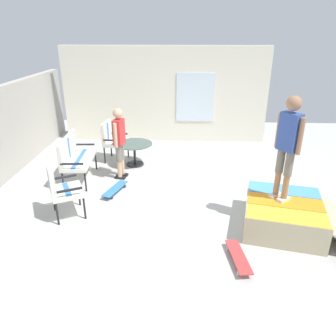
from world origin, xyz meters
TOP-DOWN VIEW (x-y plane):
  - ground_plane at (0.00, 0.00)m, footprint 12.00×12.00m
  - house_facade at (3.80, 0.49)m, footprint 0.23×6.00m
  - skate_ramp at (-0.90, -1.83)m, footprint 1.74×2.16m
  - patio_bench at (0.82, 2.36)m, footprint 1.28×0.63m
  - patio_chair_near_house at (2.06, 1.78)m, footprint 0.67×0.61m
  - patio_chair_by_wall at (-0.73, 2.12)m, footprint 0.80×0.77m
  - patio_table at (1.76, 1.15)m, footprint 0.90×0.90m
  - person_watching at (1.00, 1.36)m, footprint 0.47×0.29m
  - person_skater at (-0.80, -1.73)m, footprint 0.40×0.36m
  - skateboard_by_bench at (0.22, 1.35)m, footprint 0.82×0.44m
  - skateboard_spare at (-1.87, -0.90)m, footprint 0.82×0.31m

SIDE VIEW (x-z plane):
  - ground_plane at x=0.00m, z-range -0.10..0.00m
  - skateboard_by_bench at x=0.22m, z-range 0.03..0.14m
  - skateboard_spare at x=-1.87m, z-range 0.03..0.14m
  - skate_ramp at x=-0.90m, z-range 0.00..0.50m
  - patio_table at x=1.76m, z-range 0.12..0.69m
  - patio_chair_near_house at x=2.06m, z-range 0.10..1.12m
  - patio_chair_by_wall at x=-0.73m, z-range 0.10..1.12m
  - patio_bench at x=0.82m, z-range 0.11..1.13m
  - person_watching at x=1.00m, z-range 0.13..1.75m
  - house_facade at x=3.80m, z-range 0.00..2.77m
  - person_skater at x=-0.80m, z-range 0.65..2.41m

